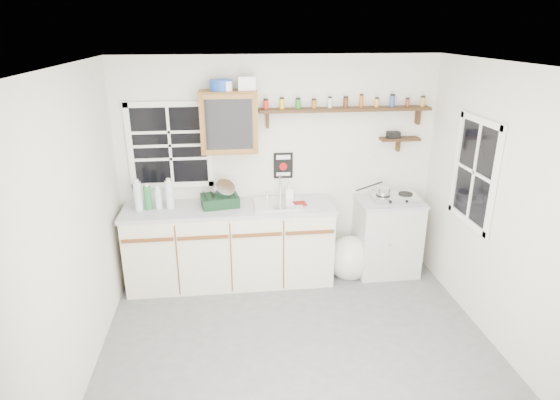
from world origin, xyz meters
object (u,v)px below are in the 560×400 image
Objects in this scene: main_cabinet at (231,244)px; right_cabinet at (387,236)px; upper_cabinet at (229,122)px; spice_shelf at (345,108)px; dish_rack at (221,197)px; hotplate at (394,197)px.

main_cabinet reaches higher than right_cabinet.
upper_cabinet is 1.28m from spice_shelf.
right_cabinet is 1.58m from spice_shelf.
right_cabinet is 2.08× the size of dish_rack.
spice_shelf reaches higher than hotplate.
dish_rack is (-1.92, 0.01, 0.56)m from right_cabinet.
main_cabinet is at bearing -103.68° from upper_cabinet.
right_cabinet is 2.00m from dish_rack.
spice_shelf reaches higher than right_cabinet.
spice_shelf is at bearing 163.62° from hotplate.
upper_cabinet is 0.34× the size of spice_shelf.
right_cabinet is at bearing 0.79° from main_cabinet.
dish_rack is (-0.08, 0.03, 0.55)m from main_cabinet.
hotplate reaches higher than main_cabinet.
main_cabinet is 1.94m from hotplate.
hotplate is (0.04, -0.02, 0.49)m from right_cabinet.
hotplate is at bearing 0.17° from main_cabinet.
upper_cabinet reaches higher than main_cabinet.
spice_shelf is (1.27, 0.07, 0.10)m from upper_cabinet.
spice_shelf is at bearing 3.12° from upper_cabinet.
spice_shelf reaches higher than dish_rack.
main_cabinet is 2.54× the size of right_cabinet.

